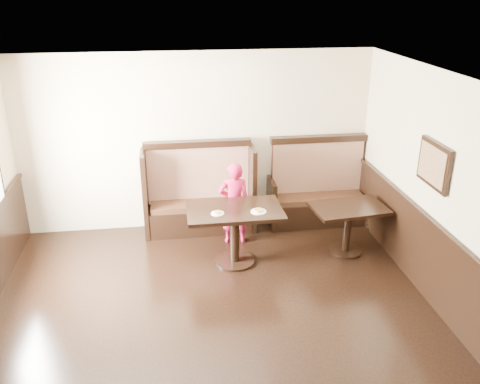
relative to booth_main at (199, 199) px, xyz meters
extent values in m
plane|color=black|center=(0.00, -3.30, -0.53)|extent=(7.00, 7.00, 0.00)
plane|color=#CAB592|center=(0.00, 0.20, 0.87)|extent=(5.50, 0.00, 5.50)
plane|color=white|center=(0.00, -3.30, 2.27)|extent=(7.00, 7.00, 0.00)
cube|color=black|center=(2.72, -3.30, -0.03)|extent=(0.05, 6.90, 1.00)
cube|color=black|center=(2.71, -2.10, 1.17)|extent=(0.04, 0.70, 0.55)
cube|color=olive|center=(2.69, -2.10, 1.17)|extent=(0.01, 0.60, 0.45)
cube|color=black|center=(0.00, -0.08, -0.32)|extent=(1.60, 0.50, 0.42)
cube|color=#321C10|center=(0.00, -0.08, -0.07)|extent=(1.54, 0.46, 0.09)
cube|color=#490E15|center=(0.00, 0.13, 0.37)|extent=(1.60, 0.12, 0.92)
cube|color=black|center=(0.00, 0.13, 0.87)|extent=(1.68, 0.16, 0.10)
cube|color=black|center=(-0.84, 0.02, 0.15)|extent=(0.07, 0.72, 1.36)
cube|color=black|center=(0.84, 0.02, 0.15)|extent=(0.07, 0.72, 1.36)
cube|color=black|center=(1.95, -0.08, -0.32)|extent=(1.50, 0.50, 0.42)
cube|color=#321C10|center=(1.95, -0.08, -0.07)|extent=(1.44, 0.46, 0.09)
cube|color=#490E15|center=(1.95, 0.13, 0.37)|extent=(1.50, 0.12, 0.92)
cube|color=black|center=(1.95, 0.13, 0.87)|extent=(1.58, 0.16, 0.10)
cube|color=black|center=(1.16, 0.02, -0.13)|extent=(0.07, 0.72, 0.80)
cube|color=black|center=(2.74, 0.02, -0.13)|extent=(0.07, 0.72, 0.80)
cube|color=black|center=(0.41, -1.15, 0.28)|extent=(1.32, 0.82, 0.05)
cylinder|color=black|center=(0.41, -1.15, -0.13)|extent=(0.13, 0.13, 0.77)
cylinder|color=black|center=(0.41, -1.15, -0.51)|extent=(0.57, 0.57, 0.03)
cube|color=black|center=(2.09, -1.07, 0.18)|extent=(1.12, 0.80, 0.05)
cylinder|color=black|center=(2.09, -1.07, -0.18)|extent=(0.11, 0.11, 0.67)
cylinder|color=black|center=(2.09, -1.07, -0.51)|extent=(0.50, 0.50, 0.03)
imported|color=#AC123A|center=(0.49, -0.52, 0.12)|extent=(0.48, 0.33, 1.29)
cylinder|color=white|center=(0.17, -1.27, 0.32)|extent=(0.18, 0.18, 0.01)
cylinder|color=tan|center=(0.17, -1.27, 0.33)|extent=(0.11, 0.11, 0.01)
cylinder|color=#EABA54|center=(0.17, -1.27, 0.34)|extent=(0.10, 0.10, 0.01)
cylinder|color=white|center=(0.72, -1.29, 0.32)|extent=(0.22, 0.22, 0.01)
cylinder|color=tan|center=(0.72, -1.29, 0.33)|extent=(0.13, 0.13, 0.02)
cylinder|color=#EABA54|center=(0.72, -1.29, 0.35)|extent=(0.11, 0.11, 0.01)
camera|label=1|loc=(-0.41, -7.45, 3.21)|focal=38.00mm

